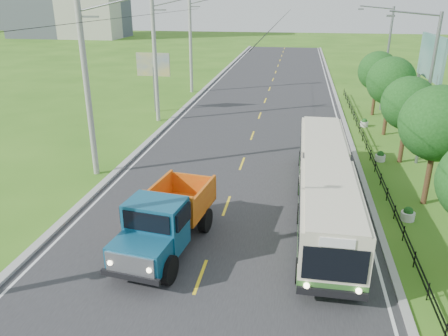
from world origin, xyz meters
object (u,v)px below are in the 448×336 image
(pole_far, at_px, (191,44))
(billboard_right, at_px, (430,64))
(tree_third, at_px, (438,127))
(streetlight_far, at_px, (386,56))
(billboard_left, at_px, (153,68))
(dump_truck, at_px, (166,217))
(tree_fifth, at_px, (391,83))
(pole_near, at_px, (88,88))
(planter_near, at_px, (408,214))
(tree_fourth, at_px, (409,106))
(streetlight_mid, at_px, (427,85))
(bus, at_px, (325,180))
(pole_mid, at_px, (155,59))
(planter_far, at_px, (364,123))
(tree_back, at_px, (378,73))
(planter_mid, at_px, (380,157))

(pole_far, bearing_deg, billboard_right, -32.30)
(tree_third, distance_m, streetlight_far, 19.90)
(billboard_left, height_order, dump_truck, billboard_left)
(tree_fifth, xyz_separation_m, billboard_left, (-19.36, 3.86, 0.01))
(pole_near, height_order, planter_near, pole_near)
(tree_third, xyz_separation_m, tree_fifth, (-0.00, 12.00, -0.13))
(pole_near, bearing_deg, billboard_left, 94.72)
(tree_fourth, relative_size, streetlight_mid, 0.60)
(tree_fourth, relative_size, bus, 0.37)
(pole_far, xyz_separation_m, tree_fifth, (18.12, -12.86, -1.24))
(planter_near, bearing_deg, pole_near, 169.91)
(pole_mid, relative_size, tree_fourth, 1.85)
(tree_third, relative_size, billboard_left, 1.15)
(planter_near, bearing_deg, planter_far, 90.00)
(tree_fourth, height_order, tree_back, tree_back)
(planter_near, distance_m, dump_truck, 11.31)
(planter_near, bearing_deg, pole_far, 121.99)
(billboard_left, bearing_deg, tree_back, 6.31)
(tree_third, bearing_deg, streetlight_far, 87.73)
(planter_near, bearing_deg, billboard_right, 75.20)
(pole_mid, bearing_deg, pole_far, 90.00)
(tree_fourth, bearing_deg, planter_mid, -173.61)
(billboard_right, xyz_separation_m, dump_truck, (-14.10, -18.28, -3.89))
(billboard_right, bearing_deg, planter_far, 151.61)
(bus, bearing_deg, pole_near, 167.72)
(streetlight_far, relative_size, bus, 0.63)
(tree_fifth, bearing_deg, tree_back, 90.00)
(tree_third, height_order, tree_back, tree_third)
(tree_back, distance_m, planter_near, 20.46)
(planter_near, relative_size, dump_truck, 0.11)
(pole_near, distance_m, streetlight_far, 26.80)
(pole_near, xyz_separation_m, pole_mid, (0.00, 12.00, 0.00))
(streetlight_mid, height_order, bus, streetlight_mid)
(planter_mid, height_order, dump_truck, dump_truck)
(pole_mid, height_order, tree_fourth, pole_mid)
(planter_near, xyz_separation_m, planter_mid, (0.00, 8.00, 0.00))
(planter_far, xyz_separation_m, billboard_right, (3.70, -2.00, 5.06))
(planter_far, xyz_separation_m, bus, (-3.91, -15.83, 1.39))
(planter_near, relative_size, billboard_left, 0.13)
(tree_fourth, height_order, billboard_left, tree_fourth)
(streetlight_far, height_order, dump_truck, streetlight_far)
(tree_fifth, distance_m, planter_mid, 7.21)
(tree_fifth, bearing_deg, planter_far, 124.05)
(tree_back, distance_m, dump_truck, 27.15)
(pole_near, bearing_deg, billboard_right, 28.14)
(planter_near, height_order, bus, bus)
(planter_far, bearing_deg, pole_near, -142.37)
(pole_far, xyz_separation_m, planter_far, (16.86, -11.00, -4.81))
(tree_fifth, relative_size, planter_far, 8.66)
(planter_near, distance_m, planter_mid, 8.00)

